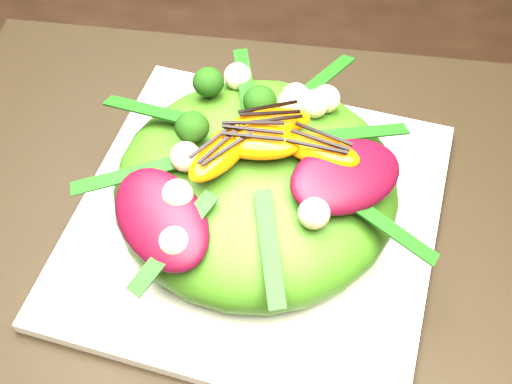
% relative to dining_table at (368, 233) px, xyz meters
% --- Properties ---
extents(dining_table, '(1.60, 0.90, 0.75)m').
position_rel_dining_table_xyz_m(dining_table, '(0.00, 0.00, 0.00)').
color(dining_table, black).
rests_on(dining_table, floor).
extents(placemat, '(0.58, 0.45, 0.00)m').
position_rel_dining_table_xyz_m(placemat, '(-0.09, -0.02, 0.02)').
color(placemat, black).
rests_on(placemat, dining_table).
extents(plate_base, '(0.29, 0.29, 0.01)m').
position_rel_dining_table_xyz_m(plate_base, '(-0.09, -0.02, 0.03)').
color(plate_base, white).
rests_on(plate_base, placemat).
extents(salad_bowl, '(0.25, 0.25, 0.02)m').
position_rel_dining_table_xyz_m(salad_bowl, '(-0.09, -0.02, 0.04)').
color(salad_bowl, silver).
rests_on(salad_bowl, plate_base).
extents(lettuce_mound, '(0.27, 0.27, 0.07)m').
position_rel_dining_table_xyz_m(lettuce_mound, '(-0.09, -0.02, 0.07)').
color(lettuce_mound, '#366913').
rests_on(lettuce_mound, salad_bowl).
extents(radicchio_leaf, '(0.10, 0.09, 0.02)m').
position_rel_dining_table_xyz_m(radicchio_leaf, '(-0.03, -0.03, 0.11)').
color(radicchio_leaf, '#3F0616').
rests_on(radicchio_leaf, lettuce_mound).
extents(orange_segment, '(0.06, 0.04, 0.02)m').
position_rel_dining_table_xyz_m(orange_segment, '(-0.10, -0.01, 0.12)').
color(orange_segment, '#EB6003').
rests_on(orange_segment, lettuce_mound).
extents(broccoli_floret, '(0.04, 0.04, 0.03)m').
position_rel_dining_table_xyz_m(broccoli_floret, '(-0.15, -0.00, 0.12)').
color(broccoli_floret, '#0C3309').
rests_on(broccoli_floret, lettuce_mound).
extents(macadamia_nut, '(0.02, 0.02, 0.02)m').
position_rel_dining_table_xyz_m(macadamia_nut, '(-0.04, -0.06, 0.11)').
color(macadamia_nut, '#FAEEB0').
rests_on(macadamia_nut, lettuce_mound).
extents(balsamic_drizzle, '(0.05, 0.02, 0.00)m').
position_rel_dining_table_xyz_m(balsamic_drizzle, '(-0.10, -0.01, 0.12)').
color(balsamic_drizzle, black).
rests_on(balsamic_drizzle, orange_segment).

